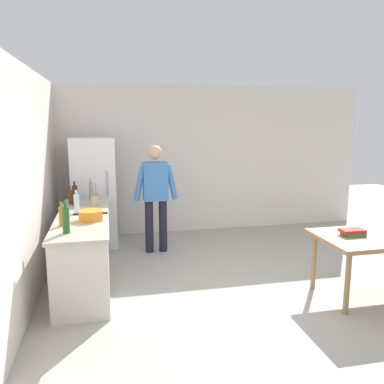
{
  "coord_description": "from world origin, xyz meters",
  "views": [
    {
      "loc": [
        -1.67,
        -4.16,
        2.08
      ],
      "look_at": [
        -0.51,
        1.19,
        1.07
      ],
      "focal_mm": 36.66,
      "sensor_mm": 36.0,
      "label": 1
    }
  ],
  "objects_px": {
    "bottle_vinegar_tall": "(91,191)",
    "dining_table": "(377,241)",
    "cooking_pot": "(91,215)",
    "book_stack": "(353,232)",
    "bottle_wine_green": "(66,220)",
    "person": "(156,192)",
    "bottle_beer_brown": "(70,197)",
    "utensil_jar": "(95,200)",
    "bottle_oil_amber": "(62,216)",
    "refrigerator": "(94,192)",
    "bottle_water_clear": "(77,204)",
    "bottle_wine_dark": "(75,195)"
  },
  "relations": [
    {
      "from": "bottle_vinegar_tall",
      "to": "dining_table",
      "type": "bearing_deg",
      "value": -32.56
    },
    {
      "from": "cooking_pot",
      "to": "book_stack",
      "type": "bearing_deg",
      "value": -14.72
    },
    {
      "from": "dining_table",
      "to": "cooking_pot",
      "type": "xyz_separation_m",
      "value": [
        -3.29,
        0.84,
        0.29
      ]
    },
    {
      "from": "cooking_pot",
      "to": "bottle_wine_green",
      "type": "height_order",
      "value": "bottle_wine_green"
    },
    {
      "from": "person",
      "to": "dining_table",
      "type": "height_order",
      "value": "person"
    },
    {
      "from": "dining_table",
      "to": "bottle_beer_brown",
      "type": "height_order",
      "value": "bottle_beer_brown"
    },
    {
      "from": "utensil_jar",
      "to": "bottle_beer_brown",
      "type": "height_order",
      "value": "utensil_jar"
    },
    {
      "from": "person",
      "to": "book_stack",
      "type": "distance_m",
      "value": 2.94
    },
    {
      "from": "utensil_jar",
      "to": "bottle_oil_amber",
      "type": "xyz_separation_m",
      "value": [
        -0.34,
        -1.0,
        0.04
      ]
    },
    {
      "from": "utensil_jar",
      "to": "bottle_wine_green",
      "type": "bearing_deg",
      "value": -101.31
    },
    {
      "from": "refrigerator",
      "to": "cooking_pot",
      "type": "height_order",
      "value": "refrigerator"
    },
    {
      "from": "bottle_water_clear",
      "to": "book_stack",
      "type": "bearing_deg",
      "value": -20.66
    },
    {
      "from": "cooking_pot",
      "to": "person",
      "type": "bearing_deg",
      "value": 54.29
    },
    {
      "from": "refrigerator",
      "to": "bottle_wine_green",
      "type": "distance_m",
      "value": 2.38
    },
    {
      "from": "bottle_water_clear",
      "to": "bottle_oil_amber",
      "type": "bearing_deg",
      "value": -101.32
    },
    {
      "from": "refrigerator",
      "to": "bottle_oil_amber",
      "type": "relative_size",
      "value": 6.43
    },
    {
      "from": "cooking_pot",
      "to": "bottle_wine_dark",
      "type": "distance_m",
      "value": 0.94
    },
    {
      "from": "bottle_wine_dark",
      "to": "book_stack",
      "type": "relative_size",
      "value": 1.25
    },
    {
      "from": "bottle_beer_brown",
      "to": "bottle_wine_dark",
      "type": "bearing_deg",
      "value": -57.91
    },
    {
      "from": "bottle_vinegar_tall",
      "to": "bottle_wine_dark",
      "type": "distance_m",
      "value": 0.43
    },
    {
      "from": "book_stack",
      "to": "bottle_beer_brown",
      "type": "bearing_deg",
      "value": 151.34
    },
    {
      "from": "bottle_water_clear",
      "to": "bottle_vinegar_tall",
      "type": "height_order",
      "value": "bottle_vinegar_tall"
    },
    {
      "from": "person",
      "to": "bottle_oil_amber",
      "type": "xyz_separation_m",
      "value": [
        -1.25,
        -1.5,
        0.04
      ]
    },
    {
      "from": "bottle_beer_brown",
      "to": "bottle_oil_amber",
      "type": "bearing_deg",
      "value": -89.66
    },
    {
      "from": "person",
      "to": "bottle_wine_green",
      "type": "bearing_deg",
      "value": -122.91
    },
    {
      "from": "bottle_water_clear",
      "to": "bottle_wine_dark",
      "type": "xyz_separation_m",
      "value": [
        -0.06,
        0.49,
        0.02
      ]
    },
    {
      "from": "cooking_pot",
      "to": "bottle_water_clear",
      "type": "bearing_deg",
      "value": 114.26
    },
    {
      "from": "person",
      "to": "dining_table",
      "type": "relative_size",
      "value": 1.21
    },
    {
      "from": "bottle_wine_green",
      "to": "bottle_beer_brown",
      "type": "bearing_deg",
      "value": 93.13
    },
    {
      "from": "utensil_jar",
      "to": "bottle_wine_dark",
      "type": "relative_size",
      "value": 0.94
    },
    {
      "from": "bottle_wine_green",
      "to": "bottle_beer_brown",
      "type": "height_order",
      "value": "bottle_wine_green"
    },
    {
      "from": "bottle_water_clear",
      "to": "bottle_wine_green",
      "type": "bearing_deg",
      "value": -92.85
    },
    {
      "from": "utensil_jar",
      "to": "refrigerator",
      "type": "bearing_deg",
      "value": 92.15
    },
    {
      "from": "person",
      "to": "bottle_wine_dark",
      "type": "relative_size",
      "value": 5.0
    },
    {
      "from": "bottle_oil_amber",
      "to": "bottle_wine_dark",
      "type": "bearing_deg",
      "value": 86.57
    },
    {
      "from": "dining_table",
      "to": "bottle_vinegar_tall",
      "type": "bearing_deg",
      "value": 147.44
    },
    {
      "from": "refrigerator",
      "to": "bottle_oil_amber",
      "type": "height_order",
      "value": "refrigerator"
    },
    {
      "from": "bottle_vinegar_tall",
      "to": "bottle_wine_green",
      "type": "height_order",
      "value": "bottle_wine_green"
    },
    {
      "from": "bottle_vinegar_tall",
      "to": "bottle_oil_amber",
      "type": "bearing_deg",
      "value": -100.25
    },
    {
      "from": "cooking_pot",
      "to": "bottle_water_clear",
      "type": "distance_m",
      "value": 0.46
    },
    {
      "from": "person",
      "to": "bottle_wine_green",
      "type": "height_order",
      "value": "person"
    },
    {
      "from": "utensil_jar",
      "to": "bottle_oil_amber",
      "type": "distance_m",
      "value": 1.06
    },
    {
      "from": "bottle_water_clear",
      "to": "bottle_oil_amber",
      "type": "xyz_separation_m",
      "value": [
        -0.12,
        -0.61,
        -0.01
      ]
    },
    {
      "from": "person",
      "to": "bottle_beer_brown",
      "type": "height_order",
      "value": "person"
    },
    {
      "from": "bottle_wine_dark",
      "to": "bottle_beer_brown",
      "type": "bearing_deg",
      "value": 122.09
    },
    {
      "from": "person",
      "to": "bottle_vinegar_tall",
      "type": "xyz_separation_m",
      "value": [
        -0.98,
        -0.02,
        0.06
      ]
    },
    {
      "from": "bottle_beer_brown",
      "to": "bottle_wine_dark",
      "type": "distance_m",
      "value": 0.14
    },
    {
      "from": "person",
      "to": "cooking_pot",
      "type": "distance_m",
      "value": 1.61
    },
    {
      "from": "bottle_beer_brown",
      "to": "book_stack",
      "type": "relative_size",
      "value": 0.96
    },
    {
      "from": "dining_table",
      "to": "cooking_pot",
      "type": "height_order",
      "value": "cooking_pot"
    }
  ]
}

